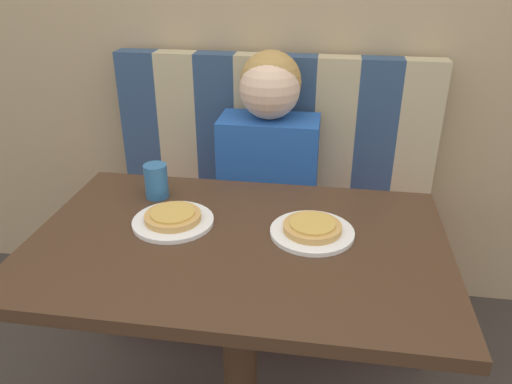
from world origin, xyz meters
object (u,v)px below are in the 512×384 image
(person, at_px, (269,136))
(plate_right, at_px, (312,232))
(plate_left, at_px, (173,221))
(pizza_right, at_px, (312,227))
(drinking_cup, at_px, (156,181))
(pizza_left, at_px, (173,216))

(person, distance_m, plate_right, 0.61)
(person, height_order, plate_left, person)
(plate_right, distance_m, pizza_right, 0.02)
(plate_left, height_order, plate_right, same)
(person, bearing_deg, plate_left, -108.12)
(plate_right, bearing_deg, pizza_right, -153.43)
(pizza_right, height_order, drinking_cup, drinking_cup)
(pizza_left, bearing_deg, pizza_right, 0.00)
(person, relative_size, pizza_left, 4.14)
(pizza_right, bearing_deg, drinking_cup, 162.41)
(pizza_left, relative_size, pizza_right, 1.00)
(plate_left, xyz_separation_m, pizza_right, (0.38, -0.00, 0.02))
(plate_left, xyz_separation_m, plate_right, (0.38, 0.00, 0.00))
(plate_right, height_order, drinking_cup, drinking_cup)
(person, xyz_separation_m, drinking_cup, (-0.29, -0.43, -0.01))
(plate_right, xyz_separation_m, pizza_left, (-0.38, -0.00, 0.02))
(pizza_left, distance_m, drinking_cup, 0.18)
(person, height_order, plate_right, person)
(person, distance_m, pizza_right, 0.61)
(pizza_right, bearing_deg, person, 108.12)
(pizza_right, distance_m, drinking_cup, 0.50)
(drinking_cup, bearing_deg, pizza_right, -17.59)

